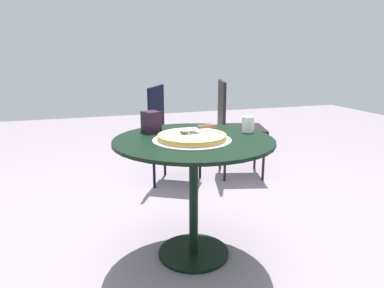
{
  "coord_description": "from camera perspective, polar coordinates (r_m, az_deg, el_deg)",
  "views": [
    {
      "loc": [
        -0.58,
        -1.78,
        1.15
      ],
      "look_at": [
        -0.02,
        -0.03,
        0.68
      ],
      "focal_mm": 33.02,
      "sensor_mm": 36.0,
      "label": 1
    }
  ],
  "objects": [
    {
      "name": "ground_plane",
      "position": [
        2.19,
        0.25,
        -17.27
      ],
      "size": [
        10.0,
        10.0,
        0.0
      ],
      "primitive_type": "plane",
      "color": "slate"
    },
    {
      "name": "patio_table",
      "position": [
        1.96,
        0.27,
        -3.5
      ],
      "size": [
        0.88,
        0.88,
        0.7
      ],
      "color": "black",
      "rests_on": "ground"
    },
    {
      "name": "pizza_on_tray",
      "position": [
        1.89,
        -0.02,
        1.13
      ],
      "size": [
        0.42,
        0.42,
        0.05
      ],
      "color": "silver",
      "rests_on": "patio_table"
    },
    {
      "name": "pizza_server",
      "position": [
        1.92,
        1.07,
        2.64
      ],
      "size": [
        0.21,
        0.09,
        0.02
      ],
      "color": "silver",
      "rests_on": "pizza_on_tray"
    },
    {
      "name": "drinking_cup",
      "position": [
        2.1,
        9.04,
        3.17
      ],
      "size": [
        0.07,
        0.07,
        0.09
      ],
      "primitive_type": "cylinder",
      "color": "white",
      "rests_on": "patio_table"
    },
    {
      "name": "napkin_dispenser",
      "position": [
        2.09,
        -6.62,
        3.6
      ],
      "size": [
        0.12,
        0.12,
        0.12
      ],
      "primitive_type": "cube",
      "rotation": [
        0.0,
        0.0,
        5.09
      ],
      "color": "black",
      "rests_on": "patio_table"
    },
    {
      "name": "patio_chair_near",
      "position": [
        3.16,
        -3.76,
        2.53
      ],
      "size": [
        0.55,
        0.55,
        0.88
      ],
      "color": "black",
      "rests_on": "ground"
    },
    {
      "name": "patio_chair_far",
      "position": [
        3.37,
        6.72,
        3.68
      ],
      "size": [
        0.51,
        0.51,
        0.91
      ],
      "color": "black",
      "rests_on": "ground"
    }
  ]
}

